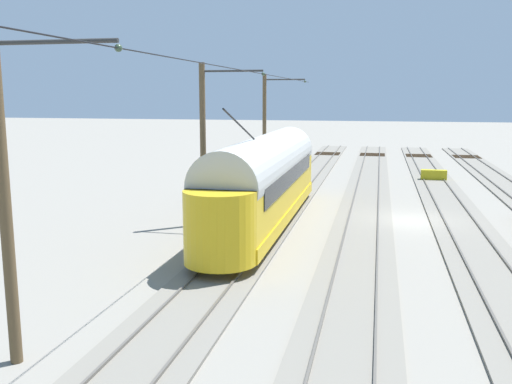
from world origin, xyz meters
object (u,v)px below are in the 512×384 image
object	(u,v)px
catenary_pole_mid_far	(7,194)
vintage_streetcar	(265,179)
catenary_pole_mid_near	(205,142)
track_end_bumper	(434,175)
catenary_pole_foreground	(266,126)

from	to	relation	value
catenary_pole_mid_far	vintage_streetcar	bearing A→B (deg)	-100.61
catenary_pole_mid_near	track_end_bumper	size ratio (longest dim) A/B	4.26
catenary_pole_foreground	catenary_pole_mid_far	size ratio (longest dim) A/B	1.00
vintage_streetcar	track_end_bumper	distance (m)	19.01
vintage_streetcar	catenary_pole_foreground	distance (m)	14.41
catenary_pole_foreground	track_end_bumper	size ratio (longest dim) A/B	4.26
catenary_pole_mid_far	catenary_pole_mid_near	bearing A→B (deg)	-90.00
catenary_pole_foreground	track_end_bumper	xyz separation A→B (m)	(-12.01, -2.51, -3.61)
catenary_pole_mid_near	catenary_pole_mid_far	bearing A→B (deg)	90.00
vintage_streetcar	track_end_bumper	xyz separation A→B (m)	(-9.20, -16.53, -1.86)
vintage_streetcar	catenary_pole_mid_near	bearing A→B (deg)	9.75
catenary_pole_foreground	catenary_pole_mid_near	bearing A→B (deg)	90.00
vintage_streetcar	track_end_bumper	size ratio (longest dim) A/B	9.99
catenary_pole_foreground	catenary_pole_mid_near	world-z (taller)	same
catenary_pole_mid_far	catenary_pole_foreground	bearing A→B (deg)	-90.00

